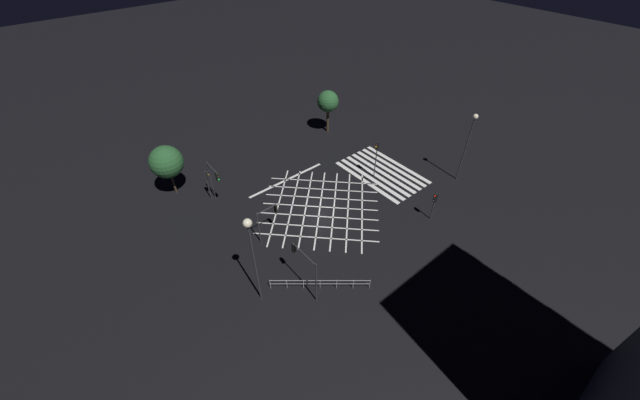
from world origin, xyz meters
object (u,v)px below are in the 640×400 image
at_px(traffic_light_sw_cross, 434,201).
at_px(street_tree_far, 328,102).
at_px(street_lamp_west, 251,240).
at_px(traffic_light_ne_main, 214,177).
at_px(street_tree_near, 166,162).
at_px(traffic_light_ne_cross, 207,179).
at_px(street_lamp_east, 470,133).
at_px(traffic_light_median_north, 269,215).
at_px(traffic_light_nw_main, 304,262).
at_px(traffic_light_median_south, 376,153).

distance_m(traffic_light_sw_cross, street_tree_far, 20.07).
bearing_deg(street_lamp_west, traffic_light_ne_main, -13.31).
bearing_deg(street_tree_near, traffic_light_sw_cross, -138.58).
xyz_separation_m(traffic_light_ne_cross, street_lamp_east, (-14.64, -23.00, 3.36)).
relative_size(traffic_light_sw_cross, traffic_light_median_north, 0.91).
height_order(traffic_light_nw_main, street_tree_near, street_tree_near).
distance_m(traffic_light_nw_main, street_lamp_west, 4.98).
xyz_separation_m(traffic_light_sw_cross, traffic_light_ne_cross, (16.81, 15.24, 0.17)).
relative_size(traffic_light_ne_main, street_lamp_east, 0.57).
bearing_deg(traffic_light_median_north, traffic_light_ne_cross, 101.60).
height_order(traffic_light_sw_cross, street_tree_far, street_tree_far).
height_order(traffic_light_ne_cross, street_tree_near, street_tree_near).
height_order(traffic_light_median_north, traffic_light_ne_main, traffic_light_ne_main).
height_order(traffic_light_ne_cross, street_lamp_east, street_lamp_east).
xyz_separation_m(traffic_light_median_south, street_lamp_east, (-6.29, -7.00, 2.62)).
height_order(traffic_light_median_south, street_tree_far, street_tree_far).
distance_m(traffic_light_ne_main, street_lamp_east, 26.48).
distance_m(traffic_light_median_north, street_tree_far, 20.51).
bearing_deg(traffic_light_ne_cross, traffic_light_median_north, -78.40).
bearing_deg(traffic_light_median_south, street_lamp_west, 16.42).
bearing_deg(traffic_light_median_north, street_tree_near, 109.81).
xyz_separation_m(traffic_light_sw_cross, traffic_light_median_north, (8.16, 13.47, 0.29)).
bearing_deg(traffic_light_sw_cross, street_lamp_west, -9.39).
height_order(traffic_light_nw_main, traffic_light_sw_cross, traffic_light_nw_main).
distance_m(traffic_light_median_north, street_lamp_east, 22.29).
relative_size(traffic_light_median_south, street_lamp_west, 0.53).
bearing_deg(traffic_light_ne_main, traffic_light_median_north, 11.05).
height_order(street_lamp_east, street_tree_near, street_lamp_east).
bearing_deg(traffic_light_nw_main, traffic_light_sw_cross, -95.61).
height_order(street_lamp_west, street_tree_far, street_lamp_west).
relative_size(traffic_light_nw_main, traffic_light_ne_main, 0.99).
bearing_deg(street_tree_near, traffic_light_median_north, -160.19).
relative_size(traffic_light_median_south, traffic_light_ne_main, 1.01).
relative_size(traffic_light_nw_main, street_tree_far, 0.79).
relative_size(traffic_light_sw_cross, traffic_light_ne_cross, 0.93).
height_order(traffic_light_sw_cross, street_tree_near, street_tree_near).
bearing_deg(street_tree_far, traffic_light_median_north, 124.30).
xyz_separation_m(traffic_light_median_north, street_tree_far, (11.52, -16.89, 1.65)).
bearing_deg(traffic_light_sw_cross, traffic_light_nw_main, -5.61).
bearing_deg(traffic_light_ne_main, traffic_light_median_south, 65.49).
bearing_deg(traffic_light_ne_main, street_tree_near, -147.83).
bearing_deg(traffic_light_nw_main, street_tree_far, -44.71).
relative_size(traffic_light_ne_cross, street_lamp_east, 0.44).
height_order(traffic_light_ne_main, street_lamp_east, street_lamp_east).
distance_m(street_lamp_west, street_tree_near, 17.43).
bearing_deg(street_lamp_west, traffic_light_ne_cross, -10.90).
xyz_separation_m(traffic_light_median_south, traffic_light_ne_main, (7.14, 15.67, 0.07)).
bearing_deg(street_lamp_east, traffic_light_median_south, 48.06).
xyz_separation_m(traffic_light_ne_cross, street_lamp_west, (-13.85, 2.67, 4.23)).
bearing_deg(street_tree_far, traffic_light_median_south, 166.60).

